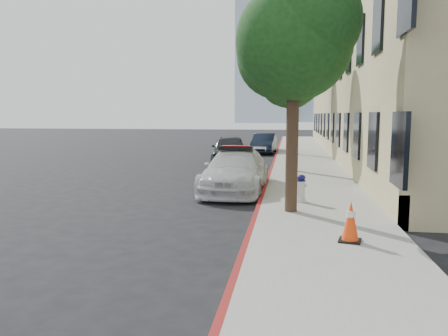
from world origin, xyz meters
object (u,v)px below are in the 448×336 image
object	(u,v)px
police_car	(236,171)
parked_car_far	(264,143)
traffic_cone	(351,221)
fire_hydrant	(301,189)
parked_car_mid	(229,149)

from	to	relation	value
police_car	parked_car_far	bearing A→B (deg)	91.11
parked_car_far	traffic_cone	size ratio (longest dim) A/B	5.07
parked_car_far	fire_hydrant	size ratio (longest dim) A/B	5.20
fire_hydrant	traffic_cone	xyz separation A→B (m)	(0.83, -3.66, 0.01)
fire_hydrant	parked_car_far	bearing A→B (deg)	114.38
parked_car_mid	parked_car_far	bearing A→B (deg)	71.60
parked_car_mid	police_car	bearing A→B (deg)	-86.73
parked_car_mid	fire_hydrant	xyz separation A→B (m)	(3.39, -10.17, -0.22)
parked_car_far	traffic_cone	bearing A→B (deg)	-79.27
police_car	parked_car_far	world-z (taller)	police_car
fire_hydrant	traffic_cone	bearing A→B (deg)	-59.57
parked_car_mid	traffic_cone	distance (m)	14.47
traffic_cone	parked_car_far	bearing A→B (deg)	97.86
parked_car_mid	parked_car_far	world-z (taller)	parked_car_mid
parked_car_mid	traffic_cone	bearing A→B (deg)	-79.12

